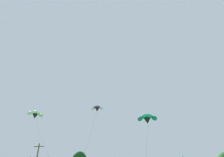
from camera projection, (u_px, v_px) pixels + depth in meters
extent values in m
cube|color=brown|center=(39.00, 146.00, 41.15)|extent=(2.20, 0.14, 0.14)
ellipsoid|color=purple|center=(97.00, 107.00, 34.08)|extent=(1.20, 0.90, 0.52)
ellipsoid|color=silver|center=(101.00, 108.00, 33.94)|extent=(0.72, 0.74, 0.63)
ellipsoid|color=silver|center=(93.00, 108.00, 34.03)|extent=(0.65, 0.74, 0.63)
cone|color=black|center=(97.00, 110.00, 33.93)|extent=(0.69, 0.69, 0.56)
cylinder|color=black|center=(87.00, 145.00, 25.85)|extent=(0.10, 10.97, 13.00)
ellipsoid|color=teal|center=(147.00, 117.00, 28.38)|extent=(1.57, 1.13, 0.78)
ellipsoid|color=#0F666B|center=(154.00, 118.00, 28.13)|extent=(0.96, 0.97, 0.92)
ellipsoid|color=#0F666B|center=(140.00, 119.00, 28.36)|extent=(0.96, 0.97, 0.92)
cone|color=black|center=(147.00, 121.00, 28.17)|extent=(0.89, 0.89, 0.76)
cylinder|color=black|center=(146.00, 152.00, 22.02)|extent=(1.22, 8.83, 9.03)
ellipsoid|color=white|center=(36.00, 113.00, 40.42)|extent=(2.15, 2.09, 0.90)
ellipsoid|color=silver|center=(41.00, 115.00, 40.80)|extent=(1.29, 1.34, 1.05)
ellipsoid|color=silver|center=(30.00, 113.00, 39.72)|extent=(1.31, 1.30, 1.05)
cone|color=black|center=(35.00, 116.00, 40.16)|extent=(1.42, 1.42, 0.86)
cylinder|color=black|center=(45.00, 146.00, 28.92)|extent=(13.65, 15.74, 14.00)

